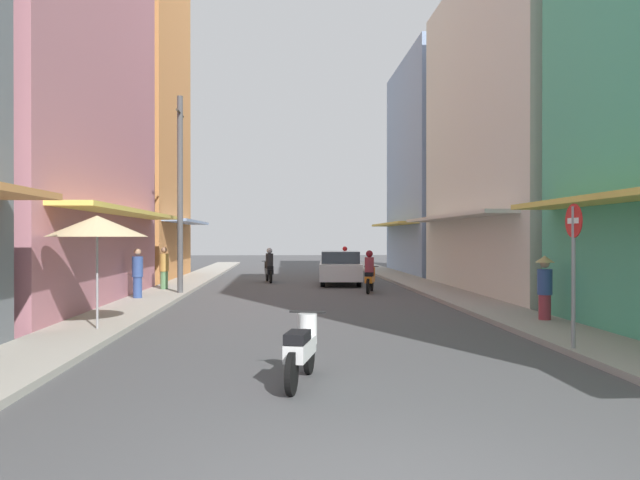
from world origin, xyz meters
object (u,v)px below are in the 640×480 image
Objects in this scene: motorbike_white at (302,347)px; pedestrian_crossing at (164,270)px; motorbike_orange at (370,274)px; vendor_umbrella at (97,226)px; motorbike_silver at (346,263)px; utility_pole at (180,194)px; street_sign_no_entry at (574,257)px; motorbike_black at (269,267)px; pedestrian_foreground at (545,286)px; parked_car at (340,268)px; pedestrian_far at (138,275)px.

pedestrian_crossing is (-4.71, 14.30, 0.35)m from motorbike_white.
motorbike_orange is 0.70× the size of vendor_umbrella.
utility_pole reaches higher than motorbike_silver.
motorbike_orange reaches higher than motorbike_white.
motorbike_orange is at bearing -4.76° from pedestrian_crossing.
motorbike_silver is 21.19m from street_sign_no_entry.
street_sign_no_entry reaches higher than motorbike_black.
motorbike_white is 1.05× the size of pedestrian_crossing.
motorbike_black is 14.97m from vendor_umbrella.
utility_pole is at bearing 128.07° from street_sign_no_entry.
motorbike_black is at bearing 108.26° from street_sign_no_entry.
motorbike_silver is 1.03× the size of pedestrian_crossing.
utility_pole is at bearing 142.37° from pedestrian_foreground.
utility_pole is (-9.75, 7.52, 2.66)m from pedestrian_foreground.
vendor_umbrella is at bearing -116.32° from parked_car.
street_sign_no_entry is (1.76, -21.09, 1.01)m from motorbike_silver.
vendor_umbrella is (-4.20, 4.52, 1.79)m from motorbike_white.
motorbike_orange is 7.70m from pedestrian_crossing.
motorbike_orange is 8.30m from pedestrian_far.
motorbike_orange is 0.99× the size of motorbike_white.
pedestrian_foreground is 0.23× the size of utility_pole.
pedestrian_foreground is 0.61× the size of street_sign_no_entry.
pedestrian_foreground is at bearing -80.80° from motorbike_silver.
motorbike_orange is 3.93m from parked_car.
motorbike_silver is 12.51m from utility_pole.
pedestrian_foreground is at bearing 41.89° from motorbike_white.
street_sign_no_entry is (8.67, -11.07, -1.86)m from utility_pole.
utility_pole is at bearing -60.55° from pedestrian_crossing.
vendor_umbrella is 9.46m from street_sign_no_entry.
street_sign_no_entry reaches higher than motorbike_orange.
pedestrian_crossing is (-6.93, -3.22, 0.11)m from parked_car.
vendor_umbrella is (-3.30, -14.51, 1.59)m from motorbike_black.
motorbike_silver is 5.47m from motorbike_black.
motorbike_black is at bearing 77.18° from vendor_umbrella.
parked_car is at bearing 24.92° from pedestrian_crossing.
pedestrian_crossing is at bearing 127.13° from street_sign_no_entry.
vendor_umbrella reaches higher than pedestrian_crossing.
motorbike_silver is 0.99× the size of motorbike_orange.
motorbike_white is at bearing -160.27° from street_sign_no_entry.
motorbike_white is 1.05× the size of pedestrian_far.
utility_pole is (1.05, 1.75, 2.73)m from pedestrian_far.
utility_pole is (0.85, -1.50, 2.73)m from pedestrian_crossing.
motorbike_white is at bearing -71.79° from pedestrian_crossing.
motorbike_silver is 0.69× the size of vendor_umbrella.
motorbike_silver is 1.07× the size of pedestrian_foreground.
pedestrian_far is at bearing -93.66° from pedestrian_crossing.
motorbike_black is 0.71× the size of vendor_umbrella.
pedestrian_crossing is at bearing 92.95° from vendor_umbrella.
motorbike_black reaches higher than motorbike_white.
motorbike_white is 13.72m from utility_pole.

